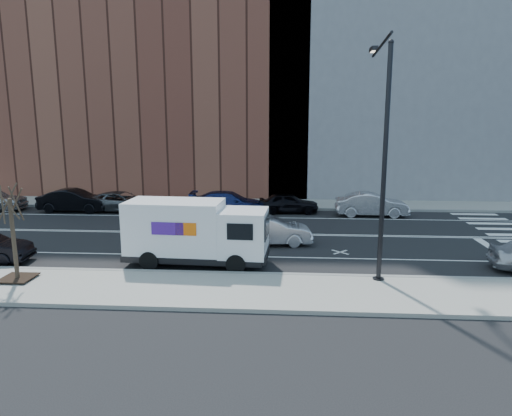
# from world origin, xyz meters

# --- Properties ---
(ground) EXTENTS (120.00, 120.00, 0.00)m
(ground) POSITION_xyz_m (0.00, 0.00, 0.00)
(ground) COLOR black
(ground) RESTS_ON ground
(sidewalk_near) EXTENTS (44.00, 3.60, 0.15)m
(sidewalk_near) POSITION_xyz_m (0.00, -8.80, 0.07)
(sidewalk_near) COLOR gray
(sidewalk_near) RESTS_ON ground
(sidewalk_far) EXTENTS (44.00, 3.60, 0.15)m
(sidewalk_far) POSITION_xyz_m (0.00, 8.80, 0.07)
(sidewalk_far) COLOR gray
(sidewalk_far) RESTS_ON ground
(curb_near) EXTENTS (44.00, 0.25, 0.17)m
(curb_near) POSITION_xyz_m (0.00, -7.00, 0.08)
(curb_near) COLOR gray
(curb_near) RESTS_ON ground
(curb_far) EXTENTS (44.00, 0.25, 0.17)m
(curb_far) POSITION_xyz_m (0.00, 7.00, 0.08)
(curb_far) COLOR gray
(curb_far) RESTS_ON ground
(road_markings) EXTENTS (40.00, 8.60, 0.01)m
(road_markings) POSITION_xyz_m (0.00, 0.00, 0.00)
(road_markings) COLOR white
(road_markings) RESTS_ON ground
(bldg_brick) EXTENTS (26.00, 10.00, 22.00)m
(bldg_brick) POSITION_xyz_m (-8.00, 15.60, 11.00)
(bldg_brick) COLOR brown
(bldg_brick) RESTS_ON ground
(bldg_concrete) EXTENTS (20.00, 10.00, 26.00)m
(bldg_concrete) POSITION_xyz_m (12.00, 15.60, 13.00)
(bldg_concrete) COLOR slate
(bldg_concrete) RESTS_ON ground
(streetlight) EXTENTS (0.44, 4.02, 9.34)m
(streetlight) POSITION_xyz_m (7.00, -6.91, 5.08)
(streetlight) COLOR black
(streetlight) RESTS_ON ground
(street_tree) EXTENTS (1.20, 1.20, 3.75)m
(street_tree) POSITION_xyz_m (-7.00, -8.40, 1.45)
(street_tree) COLOR black
(street_tree) RESTS_ON ground
(fedex_van) EXTENTS (6.29, 2.46, 2.82)m
(fedex_van) POSITION_xyz_m (-0.54, -5.60, 1.48)
(fedex_van) COLOR black
(fedex_van) RESTS_ON ground
(far_parked_b) EXTENTS (4.75, 1.70, 1.56)m
(far_parked_b) POSITION_xyz_m (-11.21, 5.42, 0.78)
(far_parked_b) COLOR black
(far_parked_b) RESTS_ON ground
(far_parked_c) EXTENTS (5.01, 2.52, 1.36)m
(far_parked_c) POSITION_xyz_m (-8.00, 5.75, 0.68)
(far_parked_c) COLOR #4F5256
(far_parked_c) RESTS_ON ground
(far_parked_d) EXTENTS (5.24, 2.25, 1.50)m
(far_parked_d) POSITION_xyz_m (-0.48, 5.48, 0.75)
(far_parked_d) COLOR #172051
(far_parked_d) RESTS_ON ground
(far_parked_e) EXTENTS (4.11, 1.80, 1.38)m
(far_parked_e) POSITION_xyz_m (3.54, 5.97, 0.69)
(far_parked_e) COLOR black
(far_parked_e) RESTS_ON ground
(far_parked_f) EXTENTS (4.69, 1.67, 1.54)m
(far_parked_f) POSITION_xyz_m (8.99, 5.30, 0.77)
(far_parked_f) COLOR silver
(far_parked_f) RESTS_ON ground
(driving_sedan) EXTENTS (4.55, 1.97, 1.46)m
(driving_sedan) POSITION_xyz_m (2.48, -2.11, 0.73)
(driving_sedan) COLOR silver
(driving_sedan) RESTS_ON ground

